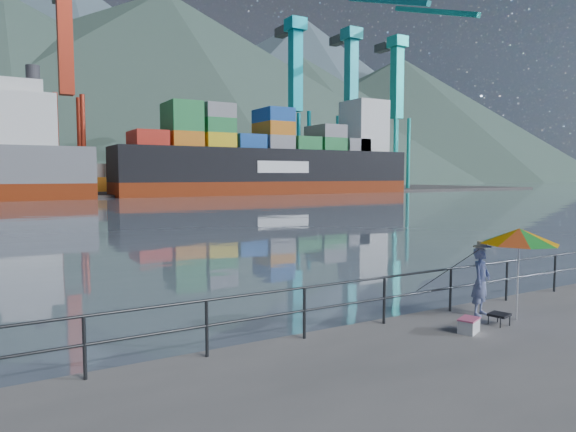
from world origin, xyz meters
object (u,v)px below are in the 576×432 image
object	(u,v)px
fisherman	(481,281)
beach_umbrella	(519,236)
container_ship	(279,160)
cooler_bag	(469,326)

from	to	relation	value
fisherman	beach_umbrella	bearing A→B (deg)	-79.48
fisherman	container_ship	xyz separation A→B (m)	(35.59, 73.41, 5.11)
fisherman	container_ship	bearing A→B (deg)	44.29
container_ship	beach_umbrella	bearing A→B (deg)	-115.43
fisherman	container_ship	size ratio (longest dim) A/B	0.03
beach_umbrella	container_ship	distance (m)	82.10
beach_umbrella	container_ship	bearing A→B (deg)	64.57
cooler_bag	container_ship	world-z (taller)	container_ship
beach_umbrella	cooler_bag	xyz separation A→B (m)	(-1.65, -0.11, -1.71)
cooler_bag	container_ship	bearing A→B (deg)	41.07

